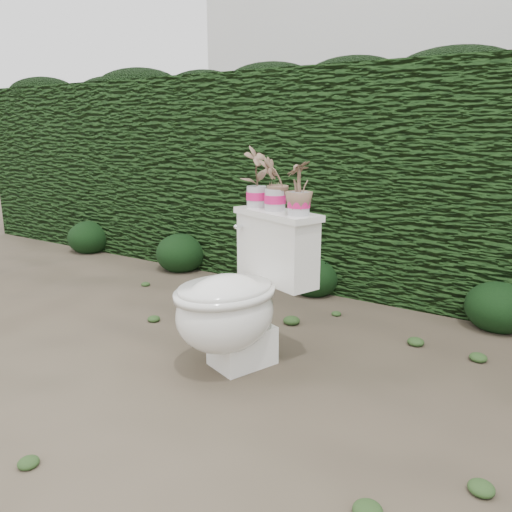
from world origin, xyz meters
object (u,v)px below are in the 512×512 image
Objects in this scene: potted_plant_left at (257,178)px; potted_plant_right at (299,190)px; potted_plant_center at (275,185)px; toilet at (239,299)px.

potted_plant_left is 1.25× the size of potted_plant_right.
potted_plant_right is at bearing -103.04° from potted_plant_left.
potted_plant_right is (0.17, -0.06, -0.01)m from potted_plant_center.
toilet is 3.27× the size of potted_plant_right.
potted_plant_center is at bearing -110.40° from potted_plant_right.
toilet is 2.62× the size of potted_plant_left.
potted_plant_right is (0.24, 0.17, 0.54)m from toilet.
toilet is 0.60m from potted_plant_center.
toilet is 0.61m from potted_plant_right.
toilet is 0.64m from potted_plant_left.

